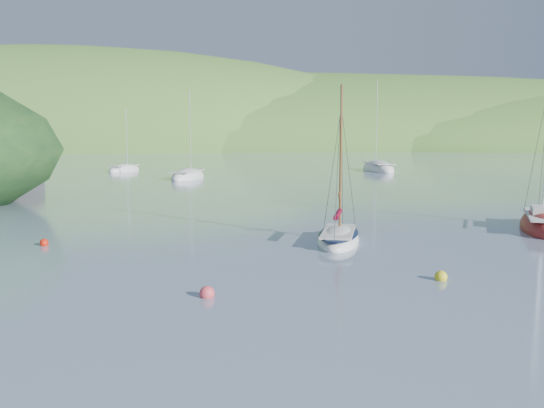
{
  "coord_description": "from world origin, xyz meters",
  "views": [
    {
      "loc": [
        -2.72,
        -19.77,
        5.5
      ],
      "look_at": [
        -1.73,
        8.0,
        2.0
      ],
      "focal_mm": 40.0,
      "sensor_mm": 36.0,
      "label": 1
    }
  ],
  "objects_px": {
    "distant_sloop_a": "(188,177)",
    "sloop_red": "(544,226)",
    "distant_sloop_b": "(378,169)",
    "daysailer_white": "(339,239)",
    "distant_sloop_c": "(124,170)"
  },
  "relations": [
    {
      "from": "daysailer_white",
      "to": "distant_sloop_c",
      "type": "height_order",
      "value": "distant_sloop_c"
    },
    {
      "from": "distant_sloop_c",
      "to": "distant_sloop_b",
      "type": "bearing_deg",
      "value": 20.7
    },
    {
      "from": "daysailer_white",
      "to": "sloop_red",
      "type": "distance_m",
      "value": 12.2
    },
    {
      "from": "daysailer_white",
      "to": "distant_sloop_c",
      "type": "bearing_deg",
      "value": 125.39
    },
    {
      "from": "sloop_red",
      "to": "daysailer_white",
      "type": "bearing_deg",
      "value": -143.12
    },
    {
      "from": "sloop_red",
      "to": "distant_sloop_a",
      "type": "height_order",
      "value": "sloop_red"
    },
    {
      "from": "daysailer_white",
      "to": "distant_sloop_c",
      "type": "distance_m",
      "value": 52.87
    },
    {
      "from": "daysailer_white",
      "to": "distant_sloop_a",
      "type": "height_order",
      "value": "distant_sloop_a"
    },
    {
      "from": "distant_sloop_a",
      "to": "distant_sloop_c",
      "type": "distance_m",
      "value": 14.74
    },
    {
      "from": "daysailer_white",
      "to": "sloop_red",
      "type": "bearing_deg",
      "value": 28.92
    },
    {
      "from": "sloop_red",
      "to": "distant_sloop_c",
      "type": "distance_m",
      "value": 55.58
    },
    {
      "from": "distant_sloop_a",
      "to": "distant_sloop_b",
      "type": "relative_size",
      "value": 0.82
    },
    {
      "from": "distant_sloop_a",
      "to": "sloop_red",
      "type": "bearing_deg",
      "value": -41.02
    },
    {
      "from": "distant_sloop_b",
      "to": "sloop_red",
      "type": "bearing_deg",
      "value": -95.84
    },
    {
      "from": "distant_sloop_b",
      "to": "daysailer_white",
      "type": "bearing_deg",
      "value": -109.35
    }
  ]
}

